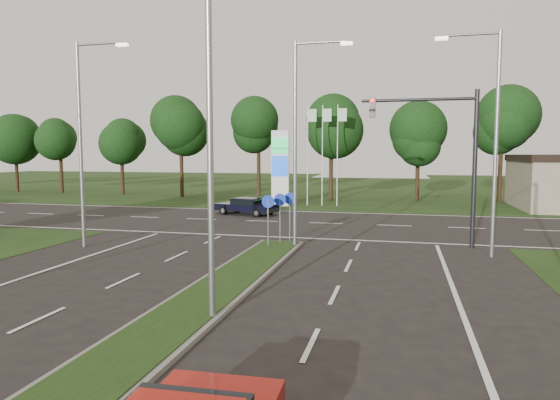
# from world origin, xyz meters

# --- Properties ---
(verge_far) EXTENTS (160.00, 50.00, 0.02)m
(verge_far) POSITION_xyz_m (0.00, 55.00, 0.00)
(verge_far) COLOR black
(verge_far) RESTS_ON ground
(cross_road) EXTENTS (160.00, 12.00, 0.02)m
(cross_road) POSITION_xyz_m (0.00, 24.00, 0.00)
(cross_road) COLOR black
(cross_road) RESTS_ON ground
(median_kerb) EXTENTS (2.00, 26.00, 0.12)m
(median_kerb) POSITION_xyz_m (0.00, 4.00, 0.06)
(median_kerb) COLOR slate
(median_kerb) RESTS_ON ground
(streetlight_median_near) EXTENTS (2.53, 0.22, 9.00)m
(streetlight_median_near) POSITION_xyz_m (1.00, 6.00, 5.08)
(streetlight_median_near) COLOR gray
(streetlight_median_near) RESTS_ON ground
(streetlight_median_far) EXTENTS (2.53, 0.22, 9.00)m
(streetlight_median_far) POSITION_xyz_m (1.00, 16.00, 5.08)
(streetlight_median_far) COLOR gray
(streetlight_median_far) RESTS_ON ground
(streetlight_left_far) EXTENTS (2.53, 0.22, 9.00)m
(streetlight_left_far) POSITION_xyz_m (-8.30, 14.00, 5.08)
(streetlight_left_far) COLOR gray
(streetlight_left_far) RESTS_ON ground
(streetlight_right_far) EXTENTS (2.53, 0.22, 9.00)m
(streetlight_right_far) POSITION_xyz_m (8.80, 16.00, 5.08)
(streetlight_right_far) COLOR gray
(streetlight_right_far) RESTS_ON ground
(traffic_signal) EXTENTS (5.10, 0.42, 7.00)m
(traffic_signal) POSITION_xyz_m (7.19, 18.00, 4.65)
(traffic_signal) COLOR black
(traffic_signal) RESTS_ON ground
(median_signs) EXTENTS (1.16, 1.76, 2.38)m
(median_signs) POSITION_xyz_m (0.00, 16.40, 1.71)
(median_signs) COLOR gray
(median_signs) RESTS_ON ground
(gas_pylon) EXTENTS (5.80, 1.26, 8.00)m
(gas_pylon) POSITION_xyz_m (-3.79, 33.05, 3.20)
(gas_pylon) COLOR silver
(gas_pylon) RESTS_ON ground
(treeline_far) EXTENTS (6.00, 6.00, 9.90)m
(treeline_far) POSITION_xyz_m (0.10, 39.93, 6.83)
(treeline_far) COLOR black
(treeline_far) RESTS_ON ground
(navy_sedan) EXTENTS (4.58, 2.92, 1.17)m
(navy_sedan) POSITION_xyz_m (-4.88, 26.89, 0.63)
(navy_sedan) COLOR black
(navy_sedan) RESTS_ON ground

